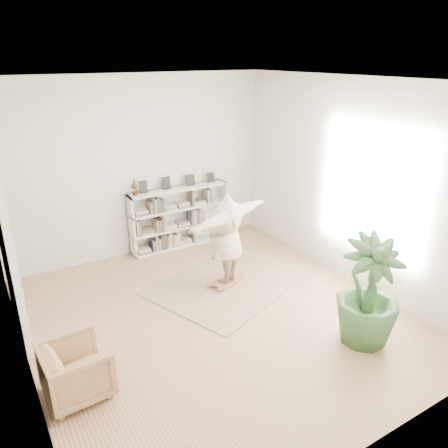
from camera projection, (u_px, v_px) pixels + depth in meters
name	position (u px, v px, depth m)	size (l,w,h in m)	color
floor	(216.00, 316.00, 7.00)	(6.00, 6.00, 0.00)	#8B6648
room_shell	(134.00, 78.00, 8.05)	(6.00, 6.00, 6.00)	silver
doors	(5.00, 244.00, 6.21)	(0.09, 1.78, 2.92)	white
bookshelf	(179.00, 218.00, 9.37)	(2.20, 0.35, 1.64)	silver
armchair	(77.00, 370.00, 5.28)	(0.75, 0.77, 0.70)	tan
rug	(226.00, 284.00, 7.93)	(2.50, 2.00, 0.02)	tan
rocker_board	(226.00, 281.00, 7.91)	(0.60, 0.48, 0.11)	#905A39
person	(226.00, 237.00, 7.59)	(2.02, 0.55, 1.64)	#C6AB95
houseplant	(368.00, 292.00, 6.12)	(0.90, 0.90, 1.61)	#2D552A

